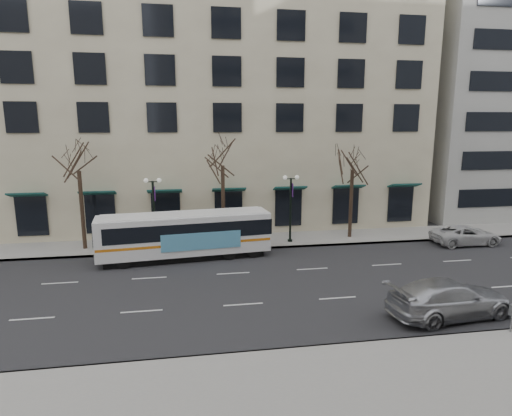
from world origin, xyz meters
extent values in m
plane|color=black|center=(0.00, 0.00, 0.00)|extent=(160.00, 160.00, 0.00)
cube|color=gray|center=(5.00, 9.00, 0.07)|extent=(80.00, 4.00, 0.15)
cube|color=#B9AD8D|center=(-2.00, 21.00, 12.00)|extent=(40.00, 20.00, 24.00)
cube|color=#999993|center=(32.00, 21.00, 17.50)|extent=(25.00, 20.00, 35.00)
cylinder|color=black|center=(-10.00, 8.80, 2.87)|extent=(0.28, 0.28, 5.74)
cylinder|color=black|center=(0.00, 8.80, 2.97)|extent=(0.28, 0.28, 5.95)
cylinder|color=black|center=(10.00, 8.80, 2.73)|extent=(0.28, 0.28, 5.46)
cylinder|color=black|center=(-5.00, 8.20, 2.50)|extent=(0.16, 0.16, 5.00)
cylinder|color=black|center=(-5.00, 8.20, 0.15)|extent=(0.36, 0.36, 0.30)
cube|color=black|center=(-5.00, 8.20, 4.95)|extent=(0.90, 0.06, 0.06)
sphere|color=silver|center=(-5.45, 8.20, 5.05)|extent=(0.32, 0.32, 0.32)
sphere|color=silver|center=(-4.55, 8.20, 5.05)|extent=(0.32, 0.32, 0.32)
cube|color=#531F76|center=(-4.88, 8.20, 4.10)|extent=(0.04, 0.45, 1.00)
cylinder|color=black|center=(5.00, 8.20, 2.50)|extent=(0.16, 0.16, 5.00)
cylinder|color=black|center=(5.00, 8.20, 0.15)|extent=(0.36, 0.36, 0.30)
cube|color=black|center=(5.00, 8.20, 4.95)|extent=(0.90, 0.06, 0.06)
sphere|color=silver|center=(4.55, 8.20, 5.05)|extent=(0.32, 0.32, 0.32)
sphere|color=silver|center=(5.45, 8.20, 5.05)|extent=(0.32, 0.32, 0.32)
cube|color=#531F76|center=(5.12, 8.20, 4.10)|extent=(0.04, 0.45, 1.00)
cube|color=white|center=(-2.87, 5.80, 1.73)|extent=(11.56, 3.64, 2.60)
cube|color=black|center=(-2.87, 5.80, 0.26)|extent=(10.62, 3.25, 0.43)
cube|color=black|center=(-2.59, 5.83, 2.13)|extent=(11.11, 3.63, 1.04)
cube|color=orange|center=(-2.87, 5.80, 1.28)|extent=(11.45, 3.66, 0.17)
cube|color=#529EC8|center=(-1.80, 4.65, 1.47)|extent=(5.18, 0.60, 1.14)
cube|color=white|center=(-2.87, 5.80, 3.06)|extent=(10.97, 3.34, 0.08)
cylinder|color=black|center=(-6.71, 4.30, 0.47)|extent=(0.97, 0.36, 0.95)
cylinder|color=black|center=(-6.94, 6.46, 0.47)|extent=(0.97, 0.36, 0.95)
cylinder|color=black|center=(0.07, 5.02, 0.47)|extent=(0.97, 0.36, 0.95)
cylinder|color=black|center=(-0.16, 7.18, 0.47)|extent=(0.97, 0.36, 0.95)
cylinder|color=black|center=(1.76, 5.20, 0.47)|extent=(0.97, 0.36, 0.95)
cylinder|color=black|center=(1.53, 7.36, 0.47)|extent=(0.97, 0.36, 0.95)
imported|color=#AEB0B6|center=(9.49, -5.15, 0.88)|extent=(6.34, 3.18, 1.77)
imported|color=beige|center=(18.04, 5.84, 0.71)|extent=(5.13, 2.40, 1.42)
cylinder|color=gray|center=(11.01, -7.30, 0.59)|extent=(0.08, 0.08, 0.88)
camera|label=1|loc=(-2.61, -22.38, 9.06)|focal=30.00mm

